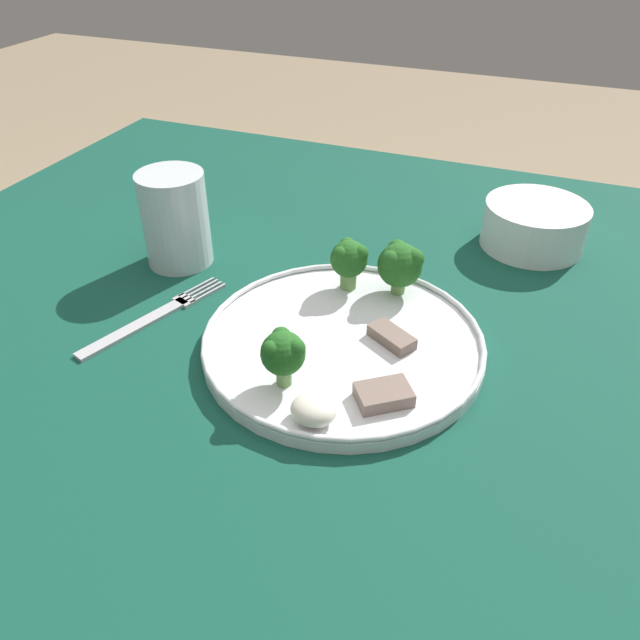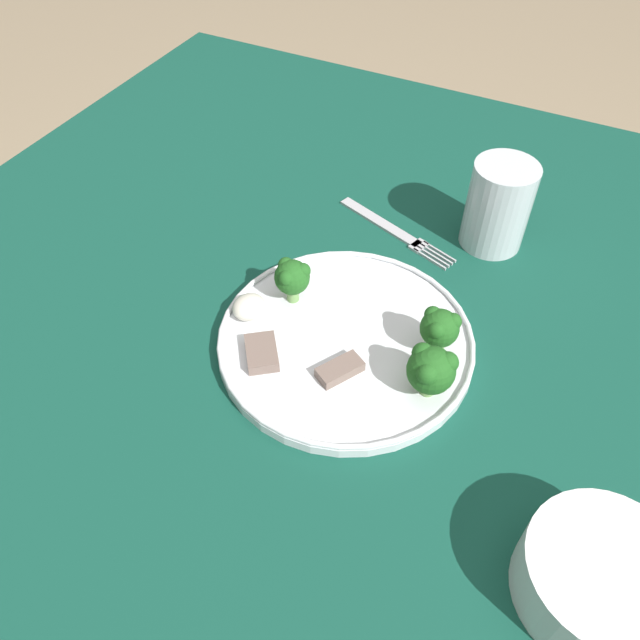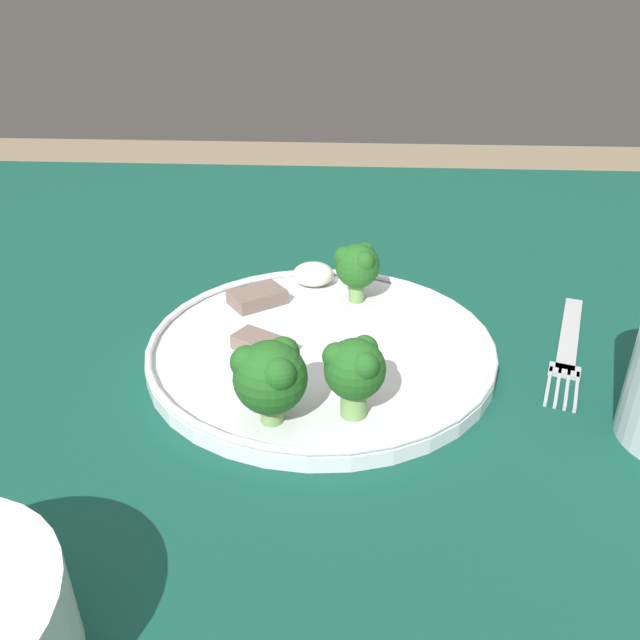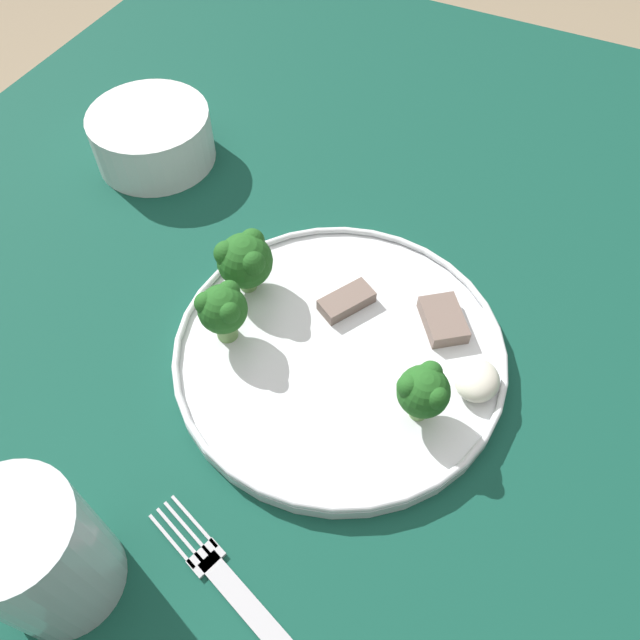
{
  "view_description": "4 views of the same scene",
  "coord_description": "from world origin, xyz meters",
  "px_view_note": "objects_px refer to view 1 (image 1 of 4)",
  "views": [
    {
      "loc": [
        0.16,
        -0.43,
        1.11
      ],
      "look_at": [
        -0.02,
        0.03,
        0.76
      ],
      "focal_mm": 35.0,
      "sensor_mm": 36.0,
      "label": 1
    },
    {
      "loc": [
        0.41,
        0.21,
        1.25
      ],
      "look_at": [
        0.02,
        0.02,
        0.77
      ],
      "focal_mm": 35.0,
      "sensor_mm": 36.0,
      "label": 2
    },
    {
      "loc": [
        -0.03,
        0.48,
        0.99
      ],
      "look_at": [
        0.0,
        0.04,
        0.76
      ],
      "focal_mm": 35.0,
      "sensor_mm": 36.0,
      "label": 3
    },
    {
      "loc": [
        -0.27,
        -0.08,
        1.18
      ],
      "look_at": [
        -0.0,
        0.05,
        0.77
      ],
      "focal_mm": 35.0,
      "sensor_mm": 36.0,
      "label": 4
    }
  ],
  "objects_px": {
    "dinner_plate": "(340,341)",
    "drinking_glass": "(176,224)",
    "fork": "(153,317)",
    "cream_bowl": "(534,226)"
  },
  "relations": [
    {
      "from": "dinner_plate",
      "to": "fork",
      "type": "height_order",
      "value": "dinner_plate"
    },
    {
      "from": "fork",
      "to": "cream_bowl",
      "type": "height_order",
      "value": "cream_bowl"
    },
    {
      "from": "dinner_plate",
      "to": "drinking_glass",
      "type": "height_order",
      "value": "drinking_glass"
    },
    {
      "from": "fork",
      "to": "cream_bowl",
      "type": "bearing_deg",
      "value": 41.59
    },
    {
      "from": "fork",
      "to": "drinking_glass",
      "type": "relative_size",
      "value": 1.61
    },
    {
      "from": "dinner_plate",
      "to": "cream_bowl",
      "type": "height_order",
      "value": "cream_bowl"
    },
    {
      "from": "fork",
      "to": "drinking_glass",
      "type": "xyz_separation_m",
      "value": [
        -0.04,
        0.12,
        0.05
      ]
    },
    {
      "from": "cream_bowl",
      "to": "dinner_plate",
      "type": "bearing_deg",
      "value": -117.85
    },
    {
      "from": "dinner_plate",
      "to": "drinking_glass",
      "type": "distance_m",
      "value": 0.26
    },
    {
      "from": "drinking_glass",
      "to": "fork",
      "type": "bearing_deg",
      "value": -71.77
    }
  ]
}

